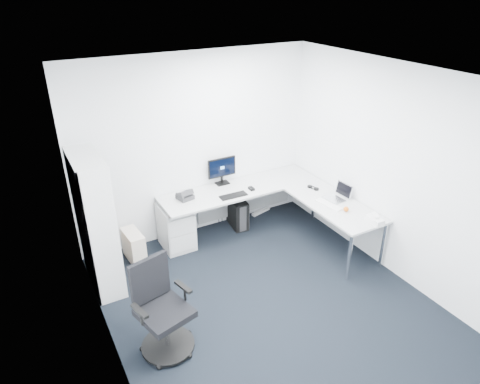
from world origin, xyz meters
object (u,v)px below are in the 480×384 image
bookshelf (96,223)px  monitor (222,171)px  task_chair (165,311)px  laptop (335,193)px  l_desk (252,218)px

bookshelf → monitor: bookshelf is taller
task_chair → laptop: (2.83, 0.77, 0.31)m
bookshelf → laptop: size_ratio=5.81×
l_desk → bookshelf: bookshelf is taller
l_desk → bookshelf: size_ratio=1.41×
l_desk → task_chair: task_chair is taller
l_desk → task_chair: 2.34m
laptop → monitor: bearing=129.3°
task_chair → monitor: bearing=35.5°
l_desk → monitor: 0.85m
monitor → bookshelf: bearing=-165.1°
bookshelf → monitor: (1.99, 0.55, 0.06)m
bookshelf → monitor: 2.07m
bookshelf → task_chair: bookshelf is taller
bookshelf → l_desk: bearing=-1.3°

